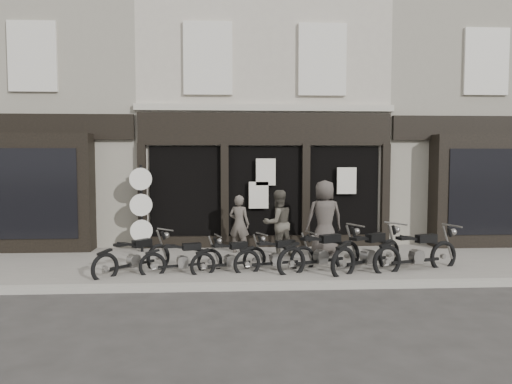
{
  "coord_description": "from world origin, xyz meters",
  "views": [
    {
      "loc": [
        -1.09,
        -11.13,
        2.66
      ],
      "look_at": [
        -0.34,
        1.6,
        1.77
      ],
      "focal_mm": 35.0,
      "sensor_mm": 36.0,
      "label": 1
    }
  ],
  "objects": [
    {
      "name": "neighbour_left",
      "position": [
        -6.35,
        5.9,
        4.04
      ],
      "size": [
        5.6,
        6.73,
        8.34
      ],
      "color": "gray",
      "rests_on": "ground"
    },
    {
      "name": "motorcycle_5",
      "position": [
        2.09,
        -0.16,
        0.44
      ],
      "size": [
        2.04,
        1.58,
        1.12
      ],
      "rotation": [
        0.0,
        0.0,
        0.61
      ],
      "color": "black",
      "rests_on": "ground"
    },
    {
      "name": "motorcycle_2",
      "position": [
        -1.02,
        -0.03,
        0.36
      ],
      "size": [
        1.75,
        1.05,
        0.9
      ],
      "rotation": [
        0.0,
        0.0,
        0.45
      ],
      "color": "black",
      "rests_on": "ground"
    },
    {
      "name": "motorcycle_6",
      "position": [
        3.21,
        -0.19,
        0.44
      ],
      "size": [
        2.22,
        1.02,
        1.1
      ],
      "rotation": [
        0.0,
        0.0,
        0.32
      ],
      "color": "black",
      "rests_on": "ground"
    },
    {
      "name": "man_left",
      "position": [
        -0.77,
        2.03,
        0.89
      ],
      "size": [
        0.66,
        0.56,
        1.55
      ],
      "primitive_type": "imported",
      "rotation": [
        0.0,
        0.0,
        2.75
      ],
      "color": "#4C453E",
      "rests_on": "pavement"
    },
    {
      "name": "motorcycle_3",
      "position": [
        0.02,
        -0.04,
        0.38
      ],
      "size": [
        1.93,
        0.81,
        0.95
      ],
      "rotation": [
        0.0,
        0.0,
        0.28
      ],
      "color": "black",
      "rests_on": "ground"
    },
    {
      "name": "motorcycle_1",
      "position": [
        -2.08,
        -0.11,
        0.36
      ],
      "size": [
        1.83,
        0.82,
        0.9
      ],
      "rotation": [
        0.0,
        0.0,
        0.3
      ],
      "color": "black",
      "rests_on": "ground"
    },
    {
      "name": "motorcycle_4",
      "position": [
        1.04,
        -0.08,
        0.43
      ],
      "size": [
        2.12,
        1.27,
        1.09
      ],
      "rotation": [
        0.0,
        0.0,
        0.45
      ],
      "color": "black",
      "rests_on": "ground"
    },
    {
      "name": "man_right",
      "position": [
        1.43,
        1.58,
        1.1
      ],
      "size": [
        1.02,
        0.73,
        1.95
      ],
      "primitive_type": "imported",
      "rotation": [
        0.0,
        0.0,
        3.26
      ],
      "color": "#403A35",
      "rests_on": "pavement"
    },
    {
      "name": "neighbour_right",
      "position": [
        6.35,
        5.9,
        4.04
      ],
      "size": [
        5.6,
        6.73,
        8.34
      ],
      "color": "gray",
      "rests_on": "ground"
    },
    {
      "name": "advert_sign_post",
      "position": [
        -3.38,
        2.31,
        1.2
      ],
      "size": [
        0.58,
        0.38,
        2.46
      ],
      "rotation": [
        0.0,
        0.0,
        0.3
      ],
      "color": "black",
      "rests_on": "ground"
    },
    {
      "name": "kerb",
      "position": [
        0.0,
        -1.25,
        0.07
      ],
      "size": [
        30.0,
        0.25,
        0.13
      ],
      "primitive_type": "cube",
      "color": "gray",
      "rests_on": "ground_plane"
    },
    {
      "name": "central_building",
      "position": [
        0.0,
        5.95,
        4.08
      ],
      "size": [
        7.3,
        6.22,
        8.34
      ],
      "color": "#B4AC9A",
      "rests_on": "ground"
    },
    {
      "name": "man_centre",
      "position": [
        0.22,
        1.52,
        0.97
      ],
      "size": [
        1.01,
        0.92,
        1.71
      ],
      "primitive_type": "imported",
      "rotation": [
        0.0,
        0.0,
        3.53
      ],
      "color": "#48433A",
      "rests_on": "pavement"
    },
    {
      "name": "ground_plane",
      "position": [
        0.0,
        0.0,
        0.0
      ],
      "size": [
        90.0,
        90.0,
        0.0
      ],
      "primitive_type": "plane",
      "color": "#2D2B28",
      "rests_on": "ground"
    },
    {
      "name": "motorcycle_0",
      "position": [
        -3.16,
        -0.06,
        0.39
      ],
      "size": [
        1.6,
        1.65,
        0.99
      ],
      "rotation": [
        0.0,
        0.0,
        0.81
      ],
      "color": "black",
      "rests_on": "ground"
    },
    {
      "name": "pavement",
      "position": [
        0.0,
        0.9,
        0.06
      ],
      "size": [
        30.0,
        4.2,
        0.12
      ],
      "primitive_type": "cube",
      "color": "slate",
      "rests_on": "ground_plane"
    }
  ]
}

